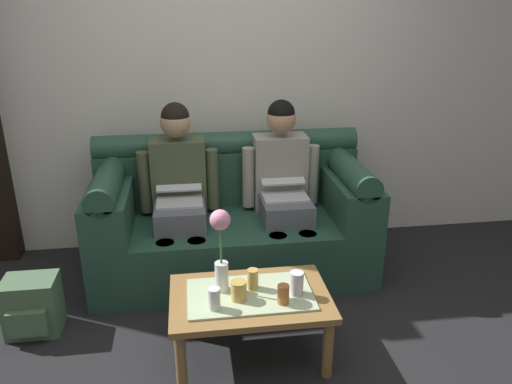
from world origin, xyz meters
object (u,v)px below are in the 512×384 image
at_px(couch, 232,220).
at_px(cup_near_right, 253,279).
at_px(backpack_left, 32,306).
at_px(flower_vase, 221,244).
at_px(person_right, 283,181).
at_px(cup_near_left, 239,290).
at_px(coffee_table, 250,303).
at_px(cup_far_left, 214,299).
at_px(person_left, 179,186).
at_px(cup_far_right, 297,283).
at_px(cup_far_center, 283,294).

distance_m(couch, cup_near_right, 0.96).
distance_m(couch, backpack_left, 1.41).
xyz_separation_m(flower_vase, cup_near_right, (0.17, -0.01, -0.22)).
relative_size(person_right, cup_near_right, 10.80).
height_order(cup_near_left, cup_near_right, cup_near_right).
height_order(person_right, flower_vase, person_right).
bearing_deg(coffee_table, cup_near_left, -145.55).
xyz_separation_m(cup_near_left, backpack_left, (-1.18, 0.43, -0.27)).
bearing_deg(cup_near_left, cup_near_right, 47.69).
xyz_separation_m(flower_vase, cup_far_left, (-0.05, -0.17, -0.22)).
distance_m(couch, coffee_table, 1.01).
height_order(cup_near_left, backpack_left, cup_near_left).
bearing_deg(couch, cup_near_right, -88.66).
xyz_separation_m(flower_vase, cup_near_left, (0.08, -0.10, -0.22)).
bearing_deg(person_right, person_left, 179.99).
distance_m(person_left, cup_near_left, 1.11).
distance_m(cup_near_right, cup_far_right, 0.24).
bearing_deg(backpack_left, cup_far_right, -15.77).
height_order(flower_vase, cup_far_right, flower_vase).
bearing_deg(backpack_left, cup_near_left, -20.01).
xyz_separation_m(person_right, cup_far_left, (-0.56, -1.12, -0.21)).
bearing_deg(couch, coffee_table, -90.00).
height_order(flower_vase, cup_near_right, flower_vase).
distance_m(coffee_table, cup_far_center, 0.22).
xyz_separation_m(person_right, cup_far_center, (-0.21, -1.12, -0.21)).
relative_size(person_right, cup_far_left, 10.51).
relative_size(person_left, cup_far_right, 9.52).
relative_size(person_right, backpack_left, 3.52).
height_order(flower_vase, cup_near_left, flower_vase).
height_order(cup_near_left, cup_far_left, cup_far_left).
bearing_deg(cup_near_left, person_right, 67.69).
bearing_deg(couch, cup_near_left, -93.51).
bearing_deg(backpack_left, cup_near_right, -14.79).
bearing_deg(cup_near_left, cup_far_center, -16.81).
relative_size(cup_near_right, cup_far_center, 1.09).
xyz_separation_m(coffee_table, cup_far_left, (-0.20, -0.11, 0.12)).
xyz_separation_m(flower_vase, backpack_left, (-1.10, 0.33, -0.50)).
height_order(coffee_table, backpack_left, coffee_table).
distance_m(couch, person_right, 0.46).
bearing_deg(person_right, cup_far_center, -100.51).
xyz_separation_m(person_right, flower_vase, (-0.51, -0.95, 0.01)).
height_order(flower_vase, cup_far_center, flower_vase).
distance_m(person_right, backpack_left, 1.80).
bearing_deg(coffee_table, cup_far_right, -8.12).
distance_m(cup_far_center, backpack_left, 1.52).
bearing_deg(person_right, couch, 179.68).
bearing_deg(coffee_table, cup_near_right, 66.36).
xyz_separation_m(person_left, coffee_table, (0.37, -1.01, -0.33)).
distance_m(coffee_table, cup_far_right, 0.28).
bearing_deg(coffee_table, cup_far_center, -35.12).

